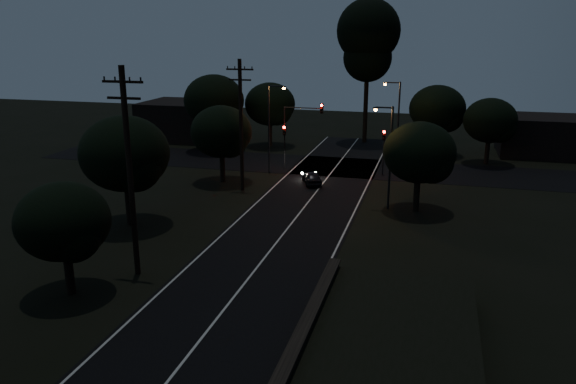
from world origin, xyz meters
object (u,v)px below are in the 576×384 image
Objects in this scene: signal_right at (384,144)px; car at (312,178)px; tall_pine at (368,40)px; streetlight_a at (271,123)px; signal_mast at (302,124)px; utility_pole_mid at (130,170)px; signal_left at (284,139)px; streetlight_b at (396,118)px; streetlight_c at (388,150)px; utility_pole_far at (241,123)px.

signal_right is 7.61m from car.
tall_pine is 17.75m from signal_right.
signal_right reaches higher than car.
signal_mast is at bearing 39.77° from streetlight_a.
utility_pole_mid reaches higher than streetlight_a.
streetlight_b is at bearing 22.05° from signal_left.
streetlight_b is 1.07× the size of streetlight_c.
streetlight_b is at bearing 29.48° from streetlight_a.
streetlight_c reaches higher than signal_mast.
utility_pole_far is at bearing 170.40° from streetlight_c.
signal_left is at bearing -110.46° from tall_pine.
utility_pole_far is at bearing -96.59° from streetlight_a.
streetlight_c is (1.23, -9.99, 1.51)m from signal_right.
streetlight_a is at bearing 88.27° from utility_pole_mid.
streetlight_b reaches higher than signal_right.
car is at bearing -125.14° from streetlight_b.
signal_left reaches higher than car.
utility_pole_mid is 17.00m from utility_pole_far.
car is at bearing -95.41° from tall_pine.
utility_pole_mid reaches higher than streetlight_c.
tall_pine is 3.92× the size of signal_left.
tall_pine is 19.42m from streetlight_a.
signal_left is 2.77m from streetlight_a.
utility_pole_far is 6.10m from streetlight_a.
signal_right is at bearing 97.02° from streetlight_c.
signal_mast is at bearing 68.89° from utility_pole_far.
streetlight_a is 6.63m from car.
car is (2.04, -4.77, -3.78)m from signal_mast.
tall_pine is 13.71m from streetlight_b.
utility_pole_far reaches higher than streetlight_a.
streetlight_b is at bearing 92.14° from streetlight_c.
utility_pole_far is 8.64m from signal_mast.
car is (-6.18, -8.78, -4.07)m from streetlight_b.
utility_pole_far is 13.53m from signal_right.
signal_left is 0.51× the size of streetlight_a.
signal_left is at bearing -157.95° from streetlight_b.
utility_pole_far is 0.65× the size of tall_pine.
utility_pole_mid reaches higher than car.
utility_pole_far is at bearing -106.93° from tall_pine.
streetlight_b reaches higher than streetlight_c.
streetlight_b is at bearing -68.62° from tall_pine.
tall_pine reaches higher than streetlight_a.
streetlight_b is (10.61, 6.00, 0.00)m from streetlight_a.
signal_right is 0.51× the size of streetlight_a.
streetlight_c is at bearing -43.76° from signal_left.
signal_right is at bearing 0.00° from signal_left.
signal_left is at bearing 180.00° from signal_right.
signal_mast is 0.78× the size of streetlight_b.
signal_left is 14.52m from streetlight_c.
signal_mast is 6.42m from car.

